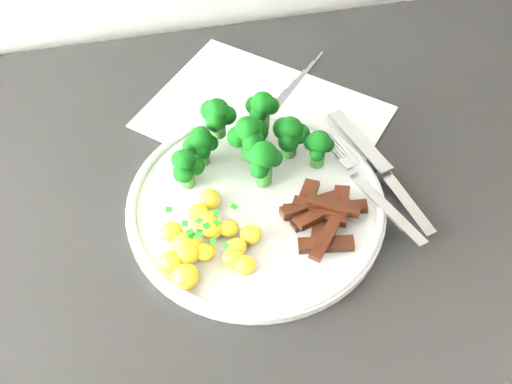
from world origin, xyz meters
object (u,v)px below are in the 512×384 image
counter (303,335)px  knife (392,184)px  recipe_paper (264,117)px  broccoli (247,138)px  beef_strips (322,214)px  plate (256,204)px  fork (373,191)px  potatoes (203,242)px

counter → knife: knife is taller
recipe_paper → broccoli: broccoli is taller
recipe_paper → broccoli: bearing=-116.6°
counter → beef_strips: beef_strips is taller
plate → fork: 0.14m
recipe_paper → beef_strips: 0.19m
broccoli → knife: (0.16, -0.07, -0.04)m
plate → recipe_paper: bearing=73.5°
recipe_paper → beef_strips: size_ratio=3.33×
recipe_paper → knife: bearing=-51.5°
counter → fork: bearing=-57.7°
fork → knife: fork is taller
counter → fork: size_ratio=13.07×
broccoli → counter: bearing=-16.4°
broccoli → knife: size_ratio=0.92×
counter → beef_strips: size_ratio=22.64×
recipe_paper → broccoli: (-0.04, -0.08, 0.05)m
fork → recipe_paper: bearing=118.9°
counter → potatoes: size_ratio=20.02×
plate → potatoes: bearing=-145.0°
plate → beef_strips: 0.08m
recipe_paper → fork: 0.19m
plate → broccoli: 0.08m
plate → potatoes: potatoes is taller
broccoli → potatoes: broccoli is taller
counter → recipe_paper: size_ratio=6.79×
counter → broccoli: 0.52m
knife → plate: bearing=177.7°
potatoes → fork: potatoes is taller
broccoli → fork: broccoli is taller
potatoes → knife: size_ratio=0.58×
knife → potatoes: bearing=-169.8°
recipe_paper → fork: size_ratio=1.92×
potatoes → fork: 0.21m
potatoes → recipe_paper: bearing=59.9°
recipe_paper → counter: bearing=-63.1°
potatoes → knife: bearing=10.2°
plate → beef_strips: bearing=-31.5°
broccoli → beef_strips: broccoli is taller
recipe_paper → potatoes: 0.23m
recipe_paper → potatoes: bearing=-120.1°
broccoli → potatoes: 0.14m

